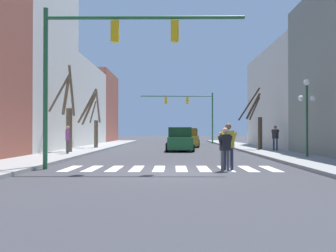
{
  "coord_description": "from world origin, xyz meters",
  "views": [
    {
      "loc": [
        0.11,
        -14.52,
        1.52
      ],
      "look_at": [
        -0.33,
        21.78,
        2.0
      ],
      "focal_mm": 42.0,
      "sensor_mm": 36.0,
      "label": 1
    }
  ],
  "objects_px": {
    "traffic_signal_far": "(190,106)",
    "street_tree_right_far": "(93,119)",
    "car_driving_toward_lane": "(187,138)",
    "pedestrian_waiting_at_curb": "(225,145)",
    "traffic_signal_near": "(105,50)",
    "car_parked_right_near": "(180,140)",
    "pedestrian_on_left_sidewalk": "(275,136)",
    "pedestrian_on_right_sidewalk": "(68,137)",
    "pedestrian_crossing_street": "(228,143)",
    "car_at_intersection": "(189,138)",
    "street_lamp_right_corner": "(307,101)",
    "street_tree_right_near": "(257,123)",
    "street_tree_left_far": "(68,116)"
  },
  "relations": [
    {
      "from": "pedestrian_on_right_sidewalk",
      "to": "street_lamp_right_corner",
      "type": "bearing_deg",
      "value": 56.83
    },
    {
      "from": "car_parked_right_near",
      "to": "street_tree_right_near",
      "type": "relative_size",
      "value": 0.91
    },
    {
      "from": "traffic_signal_near",
      "to": "pedestrian_crossing_street",
      "type": "height_order",
      "value": "traffic_signal_near"
    },
    {
      "from": "street_lamp_right_corner",
      "to": "car_parked_right_near",
      "type": "distance_m",
      "value": 11.2
    },
    {
      "from": "traffic_signal_near",
      "to": "car_driving_toward_lane",
      "type": "height_order",
      "value": "traffic_signal_near"
    },
    {
      "from": "pedestrian_on_right_sidewalk",
      "to": "car_driving_toward_lane",
      "type": "bearing_deg",
      "value": 128.22
    },
    {
      "from": "pedestrian_on_left_sidewalk",
      "to": "street_tree_right_near",
      "type": "height_order",
      "value": "street_tree_right_near"
    },
    {
      "from": "pedestrian_waiting_at_curb",
      "to": "street_lamp_right_corner",
      "type": "bearing_deg",
      "value": -162.57
    },
    {
      "from": "traffic_signal_near",
      "to": "pedestrian_on_right_sidewalk",
      "type": "xyz_separation_m",
      "value": [
        -3.71,
        8.34,
        -3.6
      ]
    },
    {
      "from": "car_driving_toward_lane",
      "to": "pedestrian_on_right_sidewalk",
      "type": "distance_m",
      "value": 15.62
    },
    {
      "from": "traffic_signal_far",
      "to": "pedestrian_waiting_at_curb",
      "type": "relative_size",
      "value": 5.41
    },
    {
      "from": "car_parked_right_near",
      "to": "street_lamp_right_corner",
      "type": "bearing_deg",
      "value": -142.34
    },
    {
      "from": "pedestrian_on_left_sidewalk",
      "to": "car_driving_toward_lane",
      "type": "bearing_deg",
      "value": 2.62
    },
    {
      "from": "pedestrian_on_left_sidewalk",
      "to": "pedestrian_on_right_sidewalk",
      "type": "distance_m",
      "value": 14.39
    },
    {
      "from": "street_tree_right_far",
      "to": "traffic_signal_near",
      "type": "bearing_deg",
      "value": -77.05
    },
    {
      "from": "street_lamp_right_corner",
      "to": "street_tree_left_far",
      "type": "bearing_deg",
      "value": 160.42
    },
    {
      "from": "traffic_signal_far",
      "to": "street_tree_right_far",
      "type": "height_order",
      "value": "traffic_signal_far"
    },
    {
      "from": "traffic_signal_near",
      "to": "street_tree_right_near",
      "type": "relative_size",
      "value": 1.71
    },
    {
      "from": "pedestrian_waiting_at_curb",
      "to": "street_tree_right_far",
      "type": "xyz_separation_m",
      "value": [
        -8.71,
        18.04,
        1.57
      ]
    },
    {
      "from": "street_tree_right_far",
      "to": "pedestrian_on_left_sidewalk",
      "type": "bearing_deg",
      "value": -19.05
    },
    {
      "from": "street_tree_left_far",
      "to": "street_tree_right_near",
      "type": "xyz_separation_m",
      "value": [
        13.48,
        3.75,
        -0.45
      ]
    },
    {
      "from": "traffic_signal_near",
      "to": "car_parked_right_near",
      "type": "height_order",
      "value": "traffic_signal_near"
    },
    {
      "from": "traffic_signal_far",
      "to": "street_tree_right_far",
      "type": "bearing_deg",
      "value": -120.06
    },
    {
      "from": "pedestrian_waiting_at_curb",
      "to": "street_tree_left_far",
      "type": "relative_size",
      "value": 0.28
    },
    {
      "from": "street_tree_right_far",
      "to": "pedestrian_crossing_street",
      "type": "bearing_deg",
      "value": -63.29
    },
    {
      "from": "car_driving_toward_lane",
      "to": "car_at_intersection",
      "type": "distance_m",
      "value": 6.65
    },
    {
      "from": "car_parked_right_near",
      "to": "pedestrian_on_left_sidewalk",
      "type": "xyz_separation_m",
      "value": [
        6.8,
        -1.74,
        0.36
      ]
    },
    {
      "from": "street_lamp_right_corner",
      "to": "street_tree_right_near",
      "type": "xyz_separation_m",
      "value": [
        -0.78,
        8.82,
        -1.01
      ]
    },
    {
      "from": "street_tree_right_far",
      "to": "pedestrian_waiting_at_curb",
      "type": "bearing_deg",
      "value": -64.22
    },
    {
      "from": "traffic_signal_near",
      "to": "traffic_signal_far",
      "type": "height_order",
      "value": "traffic_signal_near"
    },
    {
      "from": "traffic_signal_far",
      "to": "pedestrian_on_left_sidewalk",
      "type": "relative_size",
      "value": 5.03
    },
    {
      "from": "car_at_intersection",
      "to": "pedestrian_crossing_street",
      "type": "xyz_separation_m",
      "value": [
        0.32,
        -28.79,
        0.27
      ]
    },
    {
      "from": "pedestrian_on_right_sidewalk",
      "to": "street_tree_right_far",
      "type": "relative_size",
      "value": 0.34
    },
    {
      "from": "pedestrian_crossing_street",
      "to": "car_parked_right_near",
      "type": "bearing_deg",
      "value": 75.54
    },
    {
      "from": "pedestrian_crossing_street",
      "to": "street_tree_right_far",
      "type": "distance_m",
      "value": 19.82
    },
    {
      "from": "traffic_signal_far",
      "to": "traffic_signal_near",
      "type": "bearing_deg",
      "value": -98.53
    },
    {
      "from": "car_driving_toward_lane",
      "to": "car_at_intersection",
      "type": "bearing_deg",
      "value": -3.94
    },
    {
      "from": "traffic_signal_far",
      "to": "pedestrian_crossing_street",
      "type": "bearing_deg",
      "value": -90.02
    },
    {
      "from": "pedestrian_crossing_street",
      "to": "street_tree_left_far",
      "type": "xyz_separation_m",
      "value": [
        -9.19,
        10.94,
        1.48
      ]
    },
    {
      "from": "car_at_intersection",
      "to": "street_tree_right_far",
      "type": "xyz_separation_m",
      "value": [
        -8.56,
        -11.14,
        1.75
      ]
    },
    {
      "from": "traffic_signal_near",
      "to": "pedestrian_waiting_at_curb",
      "type": "xyz_separation_m",
      "value": [
        4.73,
        -0.69,
        -3.78
      ]
    },
    {
      "from": "car_parked_right_near",
      "to": "street_tree_right_far",
      "type": "height_order",
      "value": "street_tree_right_far"
    },
    {
      "from": "car_parked_right_near",
      "to": "street_tree_right_far",
      "type": "distance_m",
      "value": 8.07
    },
    {
      "from": "pedestrian_on_right_sidewalk",
      "to": "street_tree_right_near",
      "type": "bearing_deg",
      "value": 93.43
    },
    {
      "from": "pedestrian_on_right_sidewalk",
      "to": "street_tree_left_far",
      "type": "bearing_deg",
      "value": 172.54
    },
    {
      "from": "traffic_signal_far",
      "to": "street_lamp_right_corner",
      "type": "xyz_separation_m",
      "value": [
        5.06,
        -27.16,
        -1.53
      ]
    },
    {
      "from": "car_driving_toward_lane",
      "to": "pedestrian_crossing_street",
      "type": "distance_m",
      "value": 22.17
    },
    {
      "from": "car_at_intersection",
      "to": "street_tree_left_far",
      "type": "height_order",
      "value": "street_tree_left_far"
    },
    {
      "from": "car_at_intersection",
      "to": "street_tree_right_far",
      "type": "height_order",
      "value": "street_tree_right_far"
    },
    {
      "from": "car_driving_toward_lane",
      "to": "pedestrian_waiting_at_curb",
      "type": "height_order",
      "value": "car_driving_toward_lane"
    }
  ]
}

